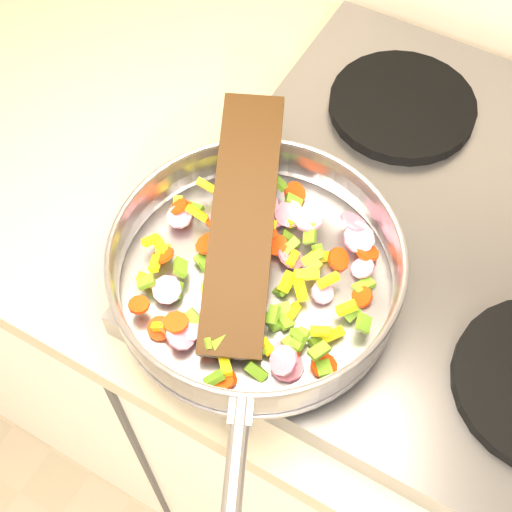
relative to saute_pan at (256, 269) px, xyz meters
The scene contains 6 objects.
cooktop 0.26m from the saute_pan, 48.25° to the left, with size 0.60×0.60×0.04m, color #939399.
grate_fl 0.07m from the saute_pan, 59.36° to the left, with size 0.19×0.19×0.02m, color black.
grate_bl 0.33m from the saute_pan, 84.86° to the left, with size 0.19×0.19×0.02m, color black.
saute_pan is the anchor object (origin of this frame).
vegetable_heap 0.02m from the saute_pan, 130.27° to the left, with size 0.27×0.27×0.04m.
wooden_spatula 0.05m from the saute_pan, 137.62° to the left, with size 0.29×0.07×0.01m, color black.
Camera 1 is at (-0.68, 1.14, 1.63)m, focal length 50.00 mm.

